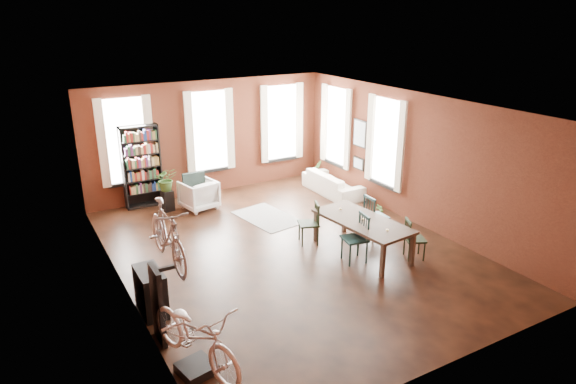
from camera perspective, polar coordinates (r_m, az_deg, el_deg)
room at (r=11.22m, az=-0.37°, el=4.83°), size 9.00×9.04×3.22m
dining_table at (r=11.22m, az=8.20°, el=-4.89°), size 1.25×2.35×0.77m
dining_chair_a at (r=10.78m, az=7.42°, el=-5.15°), size 0.55×0.55×1.03m
dining_chair_b at (r=11.53m, az=2.31°, el=-3.51°), size 0.56×0.56×0.95m
dining_chair_c at (r=11.18m, az=13.92°, el=-5.09°), size 0.53×0.53×0.87m
dining_chair_d at (r=11.96m, az=9.73°, el=-2.71°), size 0.49×0.49×1.03m
bookshelf at (r=14.04m, az=-15.95°, el=2.73°), size 1.00×0.32×2.20m
white_armchair at (r=13.73m, az=-9.90°, el=-0.13°), size 0.97×0.92×0.86m
cream_sofa at (r=14.71m, az=5.01°, el=1.36°), size 0.61×2.08×0.81m
striped_rug at (r=13.09m, az=-2.31°, el=-2.82°), size 1.36×1.91×0.01m
bike_trainer at (r=8.01m, az=-10.14°, el=-18.74°), size 0.58×0.58×0.14m
bike_wall_rack at (r=8.44m, az=-14.28°, el=-12.11°), size 0.16×0.60×1.30m
console_table at (r=9.35m, az=-15.01°, el=-10.62°), size 0.40×0.80×0.80m
plant_stand at (r=13.81m, az=-13.23°, el=-0.94°), size 0.31×0.31×0.55m
plant_by_sofa at (r=15.56m, az=3.06°, el=1.49°), size 0.42×0.74×0.33m
plant_small at (r=12.95m, az=10.08°, el=-3.01°), size 0.41×0.54×0.17m
bicycle_floor at (r=7.40m, az=-10.45°, el=-12.33°), size 0.95×1.19×1.97m
bicycle_hung at (r=7.84m, az=-13.43°, el=-2.44°), size 0.47×1.00×1.66m
plant_on_stand at (r=13.68m, az=-13.35°, el=1.14°), size 0.67×0.72×0.49m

